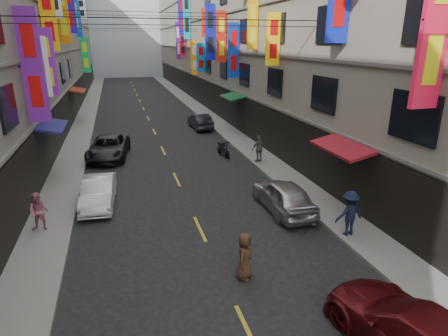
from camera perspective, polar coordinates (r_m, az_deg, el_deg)
sidewalk_left at (r=38.25m, az=-20.54°, el=6.71°), size 2.00×90.00×0.12m
sidewalk_right at (r=39.11m, az=-2.64°, el=8.12°), size 2.00×90.00×0.12m
building_row_right at (r=40.30m, az=6.10°, el=21.82°), size 10.14×90.00×19.00m
haze_block at (r=87.55m, az=-15.02°, el=20.62°), size 18.00×8.00×22.00m
shop_signage at (r=30.44m, az=-11.49°, el=22.00°), size 14.00×55.00×11.62m
street_awnings at (r=21.90m, az=-11.66°, el=7.14°), size 13.99×35.20×0.41m
overhead_cables at (r=25.62m, az=-10.35°, el=21.91°), size 14.00×38.04×1.24m
lane_markings at (r=35.29m, az=-11.07°, el=6.54°), size 0.12×80.20×0.01m
scooter_far_right at (r=24.90m, az=-0.15°, el=2.85°), size 0.56×1.80×1.14m
car_left_mid at (r=18.28m, az=-18.58°, el=-3.51°), size 1.62×4.00×1.29m
car_left_far at (r=25.54m, az=-17.17°, el=3.01°), size 3.03×5.31×1.40m
car_right_mid at (r=16.99m, az=9.05°, el=-4.16°), size 1.72×4.22×1.44m
car_right_far at (r=32.86m, az=-3.65°, el=7.12°), size 1.56×4.04×1.31m
pedestrian_lfar at (r=16.50m, az=-26.38°, el=-5.99°), size 0.86×0.68×1.58m
pedestrian_rnear at (r=15.21m, az=18.59°, el=-6.54°), size 1.20×0.68×1.80m
pedestrian_rfar at (r=23.23m, az=5.40°, el=2.95°), size 1.09×0.75×1.70m
pedestrian_crossing at (r=12.23m, az=3.14°, el=-13.25°), size 0.89×0.93×1.58m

